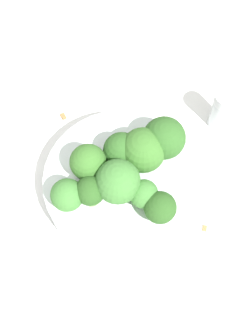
{
  "coord_description": "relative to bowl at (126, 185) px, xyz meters",
  "views": [
    {
      "loc": [
        0.0,
        0.23,
        0.59
      ],
      "look_at": [
        0.0,
        0.0,
        0.08
      ],
      "focal_mm": 50.0,
      "sensor_mm": 36.0,
      "label": 1
    }
  ],
  "objects": [
    {
      "name": "broccoli_floret_2",
      "position": [
        0.01,
        0.02,
        0.06
      ],
      "size": [
        0.05,
        0.05,
        0.07
      ],
      "color": "#8EB770",
      "rests_on": "bowl"
    },
    {
      "name": "bowl",
      "position": [
        0.0,
        0.0,
        0.0
      ],
      "size": [
        0.2,
        0.2,
        0.04
      ],
      "primitive_type": "cylinder",
      "color": "silver",
      "rests_on": "ground_plane"
    },
    {
      "name": "pepper_shaker",
      "position": [
        -0.14,
        -0.1,
        0.01
      ],
      "size": [
        0.03,
        0.03,
        0.07
      ],
      "color": "#B2B7BC",
      "rests_on": "ground_plane"
    },
    {
      "name": "broccoli_floret_1",
      "position": [
        0.0,
        -0.03,
        0.05
      ],
      "size": [
        0.05,
        0.05,
        0.05
      ],
      "color": "#84AD66",
      "rests_on": "bowl"
    },
    {
      "name": "broccoli_floret_4",
      "position": [
        0.07,
        0.03,
        0.05
      ],
      "size": [
        0.04,
        0.04,
        0.05
      ],
      "color": "#7A9E5B",
      "rests_on": "bowl"
    },
    {
      "name": "almond_crumb_2",
      "position": [
        -0.0,
        -0.11,
        -0.02
      ],
      "size": [
        0.01,
        0.01,
        0.01
      ],
      "primitive_type": "cube",
      "rotation": [
        0.0,
        0.0,
        2.26
      ],
      "color": "#AD7F4C",
      "rests_on": "ground_plane"
    },
    {
      "name": "almond_crumb_0",
      "position": [
        0.08,
        -0.12,
        -0.02
      ],
      "size": [
        0.01,
        0.01,
        0.01
      ],
      "primitive_type": "cube",
      "rotation": [
        0.0,
        0.0,
        2.07
      ],
      "color": "olive",
      "rests_on": "ground_plane"
    },
    {
      "name": "broccoli_floret_6",
      "position": [
        -0.03,
        0.03,
        0.05
      ],
      "size": [
        0.04,
        0.04,
        0.05
      ],
      "color": "#84AD66",
      "rests_on": "bowl"
    },
    {
      "name": "broccoli_floret_5",
      "position": [
        -0.05,
        -0.04,
        0.06
      ],
      "size": [
        0.05,
        0.05,
        0.06
      ],
      "color": "#84AD66",
      "rests_on": "bowl"
    },
    {
      "name": "broccoli_floret_8",
      "position": [
        -0.04,
        0.05,
        0.05
      ],
      "size": [
        0.04,
        0.04,
        0.05
      ],
      "color": "#7A9E5B",
      "rests_on": "bowl"
    },
    {
      "name": "broccoli_floret_7",
      "position": [
        0.04,
        -0.01,
        0.06
      ],
      "size": [
        0.05,
        0.05,
        0.06
      ],
      "color": "#7A9E5B",
      "rests_on": "bowl"
    },
    {
      "name": "broccoli_floret_3",
      "position": [
        -0.03,
        -0.02,
        0.05
      ],
      "size": [
        0.06,
        0.06,
        0.06
      ],
      "color": "#8EB770",
      "rests_on": "bowl"
    },
    {
      "name": "broccoli_floret_0",
      "position": [
        0.04,
        0.03,
        0.05
      ],
      "size": [
        0.04,
        0.04,
        0.05
      ],
      "color": "#8EB770",
      "rests_on": "bowl"
    },
    {
      "name": "ground_plane",
      "position": [
        0.0,
        0.0,
        -0.02
      ],
      "size": [
        3.0,
        3.0,
        0.0
      ],
      "primitive_type": "plane",
      "color": "white"
    },
    {
      "name": "almond_crumb_1",
      "position": [
        -0.11,
        0.06,
        -0.02
      ],
      "size": [
        0.01,
        0.01,
        0.01
      ],
      "primitive_type": "cube",
      "rotation": [
        0.0,
        0.0,
        1.33
      ],
      "color": "olive",
      "rests_on": "ground_plane"
    }
  ]
}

